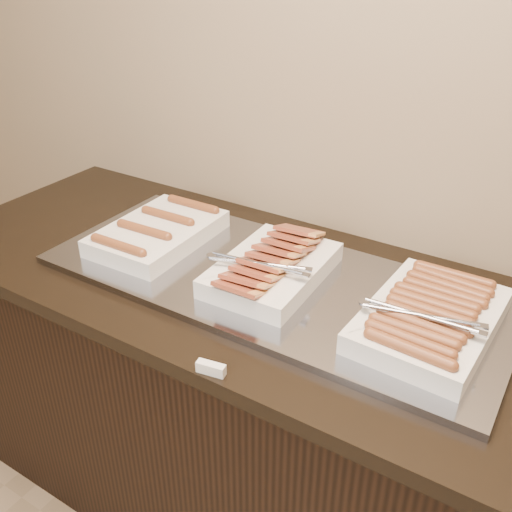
{
  "coord_description": "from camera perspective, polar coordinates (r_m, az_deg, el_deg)",
  "views": [
    {
      "loc": [
        0.62,
        1.05,
        1.69
      ],
      "look_at": [
        -0.06,
        2.13,
        0.97
      ],
      "focal_mm": 40.0,
      "sensor_mm": 36.0,
      "label": 1
    }
  ],
  "objects": [
    {
      "name": "warming_tray",
      "position": [
        1.47,
        1.45,
        -2.48
      ],
      "size": [
        1.2,
        0.5,
        0.02
      ],
      "primitive_type": "cube",
      "color": "#8F919C",
      "rests_on": "counter"
    },
    {
      "name": "counter",
      "position": [
        1.76,
        1.58,
        -15.33
      ],
      "size": [
        2.06,
        0.76,
        0.9
      ],
      "color": "black",
      "rests_on": "ground"
    },
    {
      "name": "dish_center",
      "position": [
        1.45,
        1.55,
        -1.11
      ],
      "size": [
        0.27,
        0.38,
        0.09
      ],
      "rotation": [
        0.0,
        0.0,
        0.04
      ],
      "color": "white",
      "rests_on": "warming_tray"
    },
    {
      "name": "dish_right",
      "position": [
        1.32,
        16.99,
        -5.87
      ],
      "size": [
        0.28,
        0.4,
        0.08
      ],
      "rotation": [
        0.0,
        0.0,
        -0.05
      ],
      "color": "white",
      "rests_on": "warming_tray"
    },
    {
      "name": "dish_left",
      "position": [
        1.65,
        -9.77,
        2.35
      ],
      "size": [
        0.26,
        0.38,
        0.07
      ],
      "rotation": [
        0.0,
        0.0,
        0.02
      ],
      "color": "white",
      "rests_on": "warming_tray"
    },
    {
      "name": "label_holder",
      "position": [
        1.2,
        -4.52,
        -11.14
      ],
      "size": [
        0.06,
        0.03,
        0.02
      ],
      "primitive_type": "cube",
      "rotation": [
        0.0,
        0.0,
        0.18
      ],
      "color": "white",
      "rests_on": "counter"
    }
  ]
}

